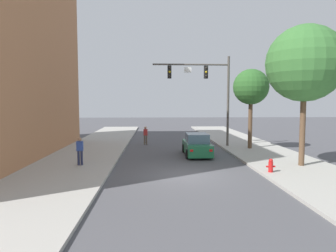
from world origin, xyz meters
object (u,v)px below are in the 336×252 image
(traffic_signal_mast, at_px, (207,84))
(fire_hydrant, at_px, (271,165))
(car_lead_green, at_px, (197,145))
(street_tree_nearest, at_px, (305,64))
(street_tree_second, at_px, (251,87))
(pedestrian_sidewalk_left_walker, at_px, (80,150))
(pedestrian_crossing_road, at_px, (146,135))

(traffic_signal_mast, height_order, fire_hydrant, traffic_signal_mast)
(car_lead_green, distance_m, street_tree_nearest, 8.85)
(street_tree_nearest, bearing_deg, street_tree_second, 97.76)
(traffic_signal_mast, relative_size, pedestrian_sidewalk_left_walker, 4.57)
(fire_hydrant, xyz_separation_m, street_tree_nearest, (2.45, 1.61, 5.52))
(traffic_signal_mast, relative_size, fire_hydrant, 10.42)
(pedestrian_sidewalk_left_walker, xyz_separation_m, street_tree_nearest, (12.95, -0.67, 4.96))
(pedestrian_sidewalk_left_walker, distance_m, street_tree_nearest, 13.88)
(pedestrian_sidewalk_left_walker, distance_m, fire_hydrant, 10.75)
(street_tree_nearest, bearing_deg, pedestrian_crossing_road, 132.76)
(pedestrian_sidewalk_left_walker, xyz_separation_m, pedestrian_crossing_road, (3.57, 9.47, -0.15))
(pedestrian_sidewalk_left_walker, height_order, pedestrian_crossing_road, pedestrian_sidewalk_left_walker)
(fire_hydrant, bearing_deg, traffic_signal_mast, 99.99)
(pedestrian_crossing_road, bearing_deg, street_tree_nearest, -47.24)
(pedestrian_sidewalk_left_walker, height_order, street_tree_nearest, street_tree_nearest)
(pedestrian_sidewalk_left_walker, xyz_separation_m, street_tree_second, (12.03, 6.04, 3.94))
(fire_hydrant, bearing_deg, street_tree_second, 79.54)
(pedestrian_sidewalk_left_walker, bearing_deg, street_tree_nearest, -2.96)
(pedestrian_crossing_road, distance_m, street_tree_second, 10.00)
(pedestrian_sidewalk_left_walker, relative_size, pedestrian_crossing_road, 1.00)
(fire_hydrant, height_order, street_tree_second, street_tree_second)
(pedestrian_sidewalk_left_walker, relative_size, street_tree_nearest, 0.20)
(pedestrian_crossing_road, height_order, street_tree_nearest, street_tree_nearest)
(traffic_signal_mast, distance_m, fire_hydrant, 11.05)
(pedestrian_crossing_road, relative_size, fire_hydrant, 2.28)
(pedestrian_crossing_road, xyz_separation_m, street_tree_nearest, (9.37, -10.14, 5.11))
(pedestrian_sidewalk_left_walker, bearing_deg, street_tree_second, 26.67)
(fire_hydrant, bearing_deg, street_tree_nearest, 33.27)
(car_lead_green, distance_m, fire_hydrant, 6.79)
(fire_hydrant, xyz_separation_m, street_tree_second, (1.54, 8.32, 4.49))
(street_tree_second, bearing_deg, pedestrian_crossing_road, 157.97)
(car_lead_green, bearing_deg, fire_hydrant, -63.07)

